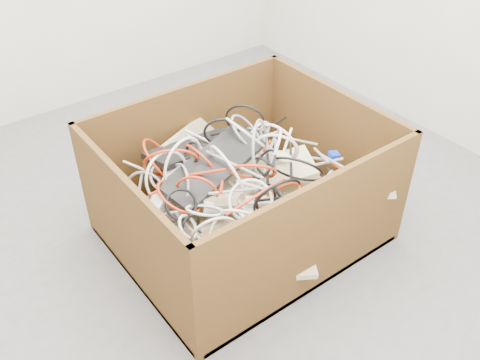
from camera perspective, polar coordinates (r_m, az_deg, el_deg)
ground at (r=2.64m, az=-2.45°, el=-3.83°), size 3.00×3.00×0.00m
cardboard_box at (r=2.44m, az=0.01°, el=-3.12°), size 1.12×0.93×0.59m
keyboard_pile at (r=2.39m, az=-0.42°, el=-0.28°), size 1.11×1.01×0.37m
mice_scatter at (r=2.27m, az=0.26°, el=0.09°), size 0.62×0.52×0.19m
power_strip_left at (r=2.21m, az=-8.24°, el=-1.34°), size 0.26×0.19×0.11m
power_strip_right at (r=2.19m, az=-0.09°, el=-2.59°), size 0.31×0.18×0.10m
vga_plug at (r=2.48m, az=10.01°, el=2.70°), size 0.06×0.05×0.03m
cable_tangle at (r=2.23m, az=-1.47°, el=0.77°), size 1.02×0.81×0.44m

